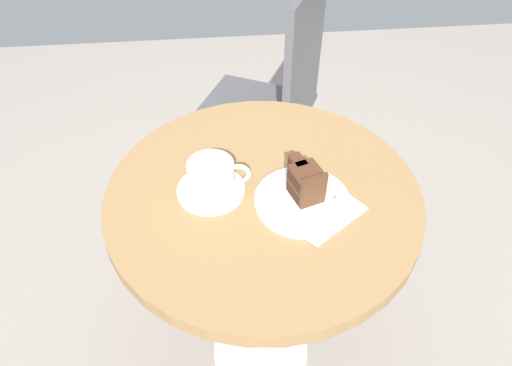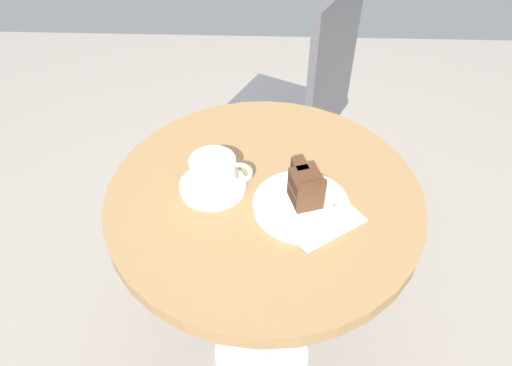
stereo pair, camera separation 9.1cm
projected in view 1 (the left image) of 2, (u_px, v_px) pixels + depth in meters
name	position (u px, v px, depth m)	size (l,w,h in m)	color
ground_plane	(261.00, 353.00, 1.47)	(4.40, 4.40, 0.01)	gray
cafe_table	(262.00, 231.00, 1.05)	(0.66, 0.66, 0.74)	olive
saucer	(211.00, 190.00, 0.95)	(0.14, 0.14, 0.01)	white
coffee_cup	(212.00, 175.00, 0.92)	(0.13, 0.09, 0.07)	white
teaspoon	(195.00, 198.00, 0.92)	(0.09, 0.05, 0.00)	silver
cake_plate	(302.00, 200.00, 0.92)	(0.19, 0.19, 0.01)	white
cake_slice	(305.00, 181.00, 0.91)	(0.07, 0.10, 0.08)	#381E14
fork	(326.00, 194.00, 0.92)	(0.12, 0.11, 0.00)	silver
napkin	(314.00, 207.00, 0.91)	(0.21, 0.21, 0.00)	silver
cafe_chair	(277.00, 95.00, 1.56)	(0.51, 0.51, 0.92)	#4C4C51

